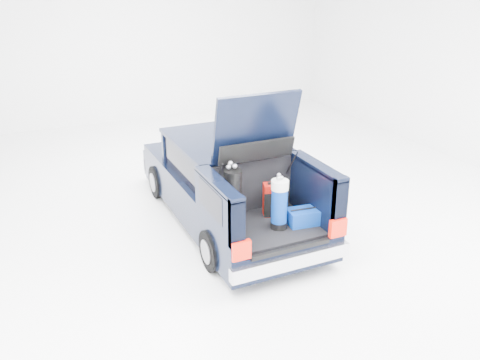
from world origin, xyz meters
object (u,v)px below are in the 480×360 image
car (225,182)px  blue_duffel (303,217)px  black_golf_bag (232,197)px  blue_golf_bag (279,204)px  red_suitcase (274,200)px

car → blue_duffel: car is taller
black_golf_bag → blue_golf_bag: 0.68m
car → blue_duffel: bearing=-74.3°
car → red_suitcase: size_ratio=8.82×
car → red_suitcase: car is taller
black_golf_bag → blue_duffel: 1.08m
car → black_golf_bag: size_ratio=4.91×
black_golf_bag → blue_duffel: size_ratio=1.90×
car → blue_duffel: size_ratio=9.33×
red_suitcase → blue_golf_bag: blue_golf_bag is taller
red_suitcase → blue_duffel: size_ratio=1.06×
blue_golf_bag → blue_duffel: 0.47m
blue_golf_bag → black_golf_bag: bearing=155.7°
car → blue_golf_bag: size_ratio=5.61×
car → black_golf_bag: bearing=-108.9°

